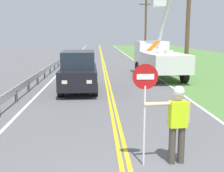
{
  "coord_description": "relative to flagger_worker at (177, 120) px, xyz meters",
  "views": [
    {
      "loc": [
        -0.61,
        -3.98,
        2.95
      ],
      "look_at": [
        -0.12,
        5.62,
        1.2
      ],
      "focal_mm": 45.52,
      "sensor_mm": 36.0,
      "label": 1
    }
  ],
  "objects": [
    {
      "name": "flagger_worker",
      "position": [
        0.0,
        0.0,
        0.0
      ],
      "size": [
        1.08,
        0.28,
        1.83
      ],
      "color": "#474238",
      "rests_on": "ground"
    },
    {
      "name": "utility_pole_mid",
      "position": [
        4.88,
        33.44,
        2.93
      ],
      "size": [
        1.8,
        0.28,
        7.59
      ],
      "color": "brown",
      "rests_on": "ground"
    },
    {
      "name": "stop_sign_paddle",
      "position": [
        -0.77,
        -0.08,
        0.66
      ],
      "size": [
        0.56,
        0.04,
        2.33
      ],
      "color": "silver",
      "rests_on": "ground"
    },
    {
      "name": "oncoming_suv_nearest",
      "position": [
        -2.78,
        8.79,
        0.01
      ],
      "size": [
        2.01,
        4.65,
        2.1
      ],
      "color": "black",
      "rests_on": "ground"
    },
    {
      "name": "centerline_yellow_right",
      "position": [
        -1.1,
        17.88,
        -1.04
      ],
      "size": [
        0.11,
        110.0,
        0.01
      ],
      "primitive_type": "cube",
      "color": "yellow",
      "rests_on": "ground"
    },
    {
      "name": "centerline_yellow_left",
      "position": [
        -1.28,
        17.88,
        -1.04
      ],
      "size": [
        0.11,
        110.0,
        0.01
      ],
      "primitive_type": "cube",
      "color": "yellow",
      "rests_on": "ground"
    },
    {
      "name": "guardrail_left_shoulder",
      "position": [
        -5.39,
        12.0,
        -0.53
      ],
      "size": [
        0.1,
        32.0,
        0.71
      ],
      "color": "#9EA0A3",
      "rests_on": "ground"
    },
    {
      "name": "edge_line_left",
      "position": [
        -4.79,
        17.88,
        -1.04
      ],
      "size": [
        0.12,
        110.0,
        0.01
      ],
      "primitive_type": "cube",
      "color": "silver",
      "rests_on": "ground"
    },
    {
      "name": "utility_bucket_truck",
      "position": [
        2.41,
        13.49,
        0.37
      ],
      "size": [
        2.68,
        6.92,
        5.63
      ],
      "color": "white",
      "rests_on": "ground"
    },
    {
      "name": "edge_line_right",
      "position": [
        2.41,
        17.88,
        -1.04
      ],
      "size": [
        0.12,
        110.0,
        0.01
      ],
      "primitive_type": "cube",
      "color": "silver",
      "rests_on": "ground"
    },
    {
      "name": "utility_pole_near",
      "position": [
        4.31,
        13.12,
        3.22
      ],
      "size": [
        1.8,
        0.28,
        8.16
      ],
      "color": "brown",
      "rests_on": "ground"
    }
  ]
}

